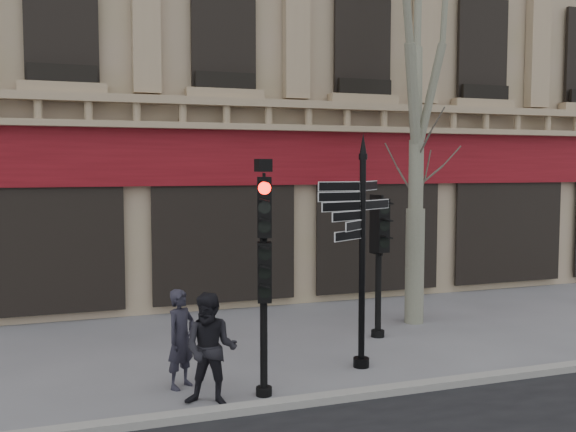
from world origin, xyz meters
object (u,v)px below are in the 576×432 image
object	(u,v)px
traffic_signal_main	(264,248)
pedestrian_a	(181,339)
fingerpost	(363,211)
traffic_signal_secondary	(379,241)
pedestrian_b	(211,349)
plane_tree	(419,7)

from	to	relation	value
traffic_signal_main	pedestrian_a	distance (m)	1.96
fingerpost	pedestrian_a	world-z (taller)	fingerpost
traffic_signal_secondary	pedestrian_a	xyz separation A→B (m)	(-4.20, -1.64, -1.17)
fingerpost	pedestrian_b	distance (m)	3.44
traffic_signal_main	pedestrian_b	distance (m)	1.63
pedestrian_a	traffic_signal_main	bearing A→B (deg)	-74.04
plane_tree	fingerpost	bearing A→B (deg)	-134.96
fingerpost	plane_tree	distance (m)	5.34
traffic_signal_main	pedestrian_a	xyz separation A→B (m)	(-1.09, 0.76, -1.45)
pedestrian_a	traffic_signal_secondary	bearing A→B (deg)	-17.95
fingerpost	pedestrian_b	xyz separation A→B (m)	(-2.77, -0.86, -1.85)
fingerpost	plane_tree	xyz separation A→B (m)	(2.44, 2.44, 4.08)
traffic_signal_main	pedestrian_a	world-z (taller)	traffic_signal_main
traffic_signal_main	plane_tree	world-z (taller)	plane_tree
fingerpost	traffic_signal_main	bearing A→B (deg)	-178.61
traffic_signal_main	pedestrian_b	world-z (taller)	traffic_signal_main
pedestrian_a	pedestrian_b	bearing A→B (deg)	-111.68
plane_tree	pedestrian_b	world-z (taller)	plane_tree
plane_tree	pedestrian_a	xyz separation A→B (m)	(-5.48, -2.44, -5.97)
plane_tree	pedestrian_b	xyz separation A→B (m)	(-5.21, -3.30, -5.93)
traffic_signal_main	traffic_signal_secondary	size ratio (longest dim) A/B	1.26
traffic_signal_main	pedestrian_b	bearing A→B (deg)	-157.22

